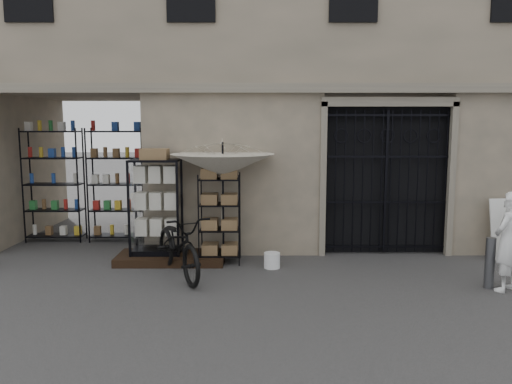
{
  "coord_description": "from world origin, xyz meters",
  "views": [
    {
      "loc": [
        -0.81,
        -7.6,
        2.56
      ],
      "look_at": [
        -0.8,
        1.4,
        1.35
      ],
      "focal_mm": 35.0,
      "sensor_mm": 36.0,
      "label": 1
    }
  ],
  "objects_px": {
    "white_bucket": "(272,260)",
    "steel_bollard": "(490,263)",
    "shopkeeper": "(505,290)",
    "market_umbrella": "(223,159)",
    "bicycle": "(179,276)",
    "wire_rack": "(220,219)",
    "easel_sign": "(510,231)",
    "display_cabinet": "(156,212)"
  },
  "relations": [
    {
      "from": "bicycle",
      "to": "market_umbrella",
      "type": "bearing_deg",
      "value": 23.03
    },
    {
      "from": "display_cabinet",
      "to": "steel_bollard",
      "type": "relative_size",
      "value": 2.38
    },
    {
      "from": "bicycle",
      "to": "shopkeeper",
      "type": "relative_size",
      "value": 1.32
    },
    {
      "from": "wire_rack",
      "to": "white_bucket",
      "type": "bearing_deg",
      "value": -14.57
    },
    {
      "from": "wire_rack",
      "to": "bicycle",
      "type": "relative_size",
      "value": 0.81
    },
    {
      "from": "bicycle",
      "to": "shopkeeper",
      "type": "xyz_separation_m",
      "value": [
        5.2,
        -0.77,
        0.0
      ]
    },
    {
      "from": "market_umbrella",
      "to": "easel_sign",
      "type": "height_order",
      "value": "market_umbrella"
    },
    {
      "from": "wire_rack",
      "to": "shopkeeper",
      "type": "height_order",
      "value": "wire_rack"
    },
    {
      "from": "display_cabinet",
      "to": "easel_sign",
      "type": "xyz_separation_m",
      "value": [
        6.64,
        -0.05,
        -0.36
      ]
    },
    {
      "from": "market_umbrella",
      "to": "easel_sign",
      "type": "bearing_deg",
      "value": 0.61
    },
    {
      "from": "easel_sign",
      "to": "market_umbrella",
      "type": "bearing_deg",
      "value": 175.41
    },
    {
      "from": "wire_rack",
      "to": "steel_bollard",
      "type": "xyz_separation_m",
      "value": [
        4.36,
        -1.51,
        -0.42
      ]
    },
    {
      "from": "market_umbrella",
      "to": "easel_sign",
      "type": "distance_m",
      "value": 5.54
    },
    {
      "from": "steel_bollard",
      "to": "easel_sign",
      "type": "bearing_deg",
      "value": 54.81
    },
    {
      "from": "steel_bollard",
      "to": "bicycle",
      "type": "bearing_deg",
      "value": 172.69
    },
    {
      "from": "display_cabinet",
      "to": "easel_sign",
      "type": "distance_m",
      "value": 6.65
    },
    {
      "from": "market_umbrella",
      "to": "shopkeeper",
      "type": "bearing_deg",
      "value": -19.7
    },
    {
      "from": "easel_sign",
      "to": "white_bucket",
      "type": "bearing_deg",
      "value": -179.9
    },
    {
      "from": "shopkeeper",
      "to": "display_cabinet",
      "type": "bearing_deg",
      "value": -54.89
    },
    {
      "from": "market_umbrella",
      "to": "bicycle",
      "type": "bearing_deg",
      "value": -130.2
    },
    {
      "from": "wire_rack",
      "to": "easel_sign",
      "type": "relative_size",
      "value": 1.46
    },
    {
      "from": "market_umbrella",
      "to": "white_bucket",
      "type": "xyz_separation_m",
      "value": [
        0.9,
        -0.36,
        -1.8
      ]
    },
    {
      "from": "white_bucket",
      "to": "shopkeeper",
      "type": "distance_m",
      "value": 3.81
    },
    {
      "from": "white_bucket",
      "to": "bicycle",
      "type": "xyz_separation_m",
      "value": [
        -1.61,
        -0.48,
        -0.14
      ]
    },
    {
      "from": "steel_bollard",
      "to": "easel_sign",
      "type": "relative_size",
      "value": 0.71
    },
    {
      "from": "white_bucket",
      "to": "steel_bollard",
      "type": "distance_m",
      "value": 3.59
    },
    {
      "from": "bicycle",
      "to": "easel_sign",
      "type": "height_order",
      "value": "easel_sign"
    },
    {
      "from": "bicycle",
      "to": "steel_bollard",
      "type": "bearing_deg",
      "value": -34.09
    },
    {
      "from": "display_cabinet",
      "to": "bicycle",
      "type": "xyz_separation_m",
      "value": [
        0.55,
        -0.95,
        -0.95
      ]
    },
    {
      "from": "easel_sign",
      "to": "wire_rack",
      "type": "bearing_deg",
      "value": 175.13
    },
    {
      "from": "display_cabinet",
      "to": "shopkeeper",
      "type": "relative_size",
      "value": 1.24
    },
    {
      "from": "bicycle",
      "to": "easel_sign",
      "type": "distance_m",
      "value": 6.18
    },
    {
      "from": "white_bucket",
      "to": "shopkeeper",
      "type": "bearing_deg",
      "value": -19.17
    },
    {
      "from": "white_bucket",
      "to": "easel_sign",
      "type": "height_order",
      "value": "easel_sign"
    },
    {
      "from": "wire_rack",
      "to": "white_bucket",
      "type": "height_order",
      "value": "wire_rack"
    },
    {
      "from": "wire_rack",
      "to": "shopkeeper",
      "type": "distance_m",
      "value": 4.91
    },
    {
      "from": "market_umbrella",
      "to": "shopkeeper",
      "type": "relative_size",
      "value": 1.73
    },
    {
      "from": "shopkeeper",
      "to": "easel_sign",
      "type": "bearing_deg",
      "value": -156.31
    },
    {
      "from": "display_cabinet",
      "to": "market_umbrella",
      "type": "height_order",
      "value": "market_umbrella"
    },
    {
      "from": "wire_rack",
      "to": "shopkeeper",
      "type": "relative_size",
      "value": 1.08
    },
    {
      "from": "market_umbrella",
      "to": "display_cabinet",
      "type": "bearing_deg",
      "value": 175.26
    },
    {
      "from": "bicycle",
      "to": "easel_sign",
      "type": "xyz_separation_m",
      "value": [
        6.09,
        0.9,
        0.59
      ]
    }
  ]
}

